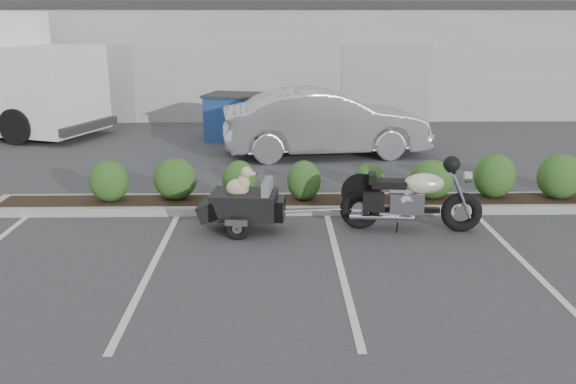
{
  "coord_description": "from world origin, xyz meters",
  "views": [
    {
      "loc": [
        0.3,
        -8.72,
        3.43
      ],
      "look_at": [
        0.48,
        0.66,
        0.75
      ],
      "focal_mm": 38.0,
      "sensor_mm": 36.0,
      "label": 1
    }
  ],
  "objects_px": {
    "motorcycle": "(411,199)",
    "dumpster": "(242,117)",
    "sedan": "(325,123)",
    "pet_trailer": "(243,204)"
  },
  "relations": [
    {
      "from": "motorcycle",
      "to": "dumpster",
      "type": "bearing_deg",
      "value": 118.28
    },
    {
      "from": "motorcycle",
      "to": "sedan",
      "type": "bearing_deg",
      "value": 105.72
    },
    {
      "from": "motorcycle",
      "to": "pet_trailer",
      "type": "relative_size",
      "value": 1.24
    },
    {
      "from": "motorcycle",
      "to": "sedan",
      "type": "xyz_separation_m",
      "value": [
        -0.97,
        5.82,
        0.32
      ]
    },
    {
      "from": "motorcycle",
      "to": "sedan",
      "type": "distance_m",
      "value": 5.91
    },
    {
      "from": "motorcycle",
      "to": "dumpster",
      "type": "relative_size",
      "value": 1.02
    },
    {
      "from": "dumpster",
      "to": "sedan",
      "type": "bearing_deg",
      "value": -28.57
    },
    {
      "from": "pet_trailer",
      "to": "dumpster",
      "type": "bearing_deg",
      "value": 99.37
    },
    {
      "from": "pet_trailer",
      "to": "sedan",
      "type": "relative_size",
      "value": 0.36
    },
    {
      "from": "pet_trailer",
      "to": "motorcycle",
      "type": "bearing_deg",
      "value": 5.7
    }
  ]
}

